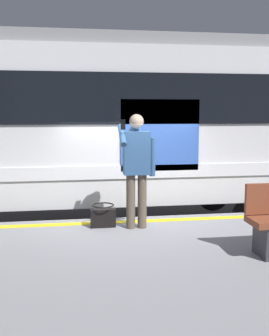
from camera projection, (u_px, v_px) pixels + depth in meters
ground_plane at (133, 265)px, 7.16m from camera, size 25.94×25.94×0.00m
platform at (161, 299)px, 4.91m from camera, size 17.29×4.46×0.87m
safety_line at (136, 221)px, 6.74m from camera, size 16.95×0.16×0.01m
track_rail_near at (125, 241)px, 8.22m from camera, size 22.48×0.08×0.16m
track_rail_far at (117, 222)px, 9.62m from camera, size 22.48×0.08×0.16m
train_carriage at (36, 120)px, 8.31m from camera, size 13.05×2.90×3.93m
passenger at (137, 162)px, 6.24m from camera, size 0.57×0.55×1.77m
handbag at (103, 216)px, 6.42m from camera, size 0.39×0.35×0.36m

